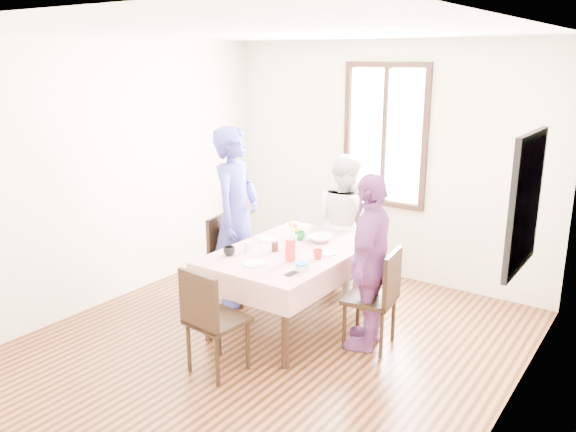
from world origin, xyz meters
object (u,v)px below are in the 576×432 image
object	(u,v)px
person_far	(345,225)
dining_table	(291,288)
person_right	(369,262)
chair_far	(345,251)
chair_near	(217,320)
person_left	(235,217)
chair_left	(235,259)
chair_right	(370,298)

from	to	relation	value
person_far	dining_table	bearing A→B (deg)	114.44
person_right	dining_table	bearing A→B (deg)	-99.19
person_right	chair_far	bearing A→B (deg)	-154.31
chair_near	person_left	distance (m)	1.51
chair_near	chair_far	bearing A→B (deg)	95.16
dining_table	chair_left	distance (m)	0.83
chair_left	chair_far	xyz separation A→B (m)	(0.81, 0.91, 0.00)
person_far	person_right	distance (m)	1.26
person_far	person_right	xyz separation A→B (m)	(0.79, -0.98, 0.03)
person_far	chair_left	bearing A→B (deg)	71.92
chair_near	chair_left	bearing A→B (deg)	129.47
chair_far	chair_near	distance (m)	2.10
chair_far	person_far	world-z (taller)	person_far
chair_left	person_far	world-z (taller)	person_far
chair_right	chair_near	bearing A→B (deg)	135.64
chair_right	person_left	size ratio (longest dim) A/B	0.49
chair_near	person_right	bearing A→B (deg)	59.34
chair_left	chair_far	distance (m)	1.22
chair_left	chair_near	size ratio (longest dim) A/B	1.00
chair_far	person_far	bearing A→B (deg)	95.22
dining_table	chair_near	xyz separation A→B (m)	(-0.00, -1.05, 0.08)
chair_right	person_left	distance (m)	1.68
chair_left	person_left	world-z (taller)	person_left
dining_table	chair_far	xyz separation A→B (m)	(-0.00, 1.05, 0.08)
chair_far	chair_near	xyz separation A→B (m)	(0.00, -2.10, 0.00)
chair_left	chair_near	bearing A→B (deg)	25.04
dining_table	person_left	world-z (taller)	person_left
chair_left	person_left	distance (m)	0.47
chair_near	person_far	bearing A→B (deg)	95.16
chair_near	person_right	distance (m)	1.39
chair_right	chair_near	distance (m)	1.37
chair_right	person_far	size ratio (longest dim) A/B	0.60
dining_table	chair_near	world-z (taller)	chair_near
dining_table	chair_far	world-z (taller)	chair_far
dining_table	chair_left	bearing A→B (deg)	170.02
dining_table	person_left	distance (m)	0.98
dining_table	chair_near	size ratio (longest dim) A/B	1.68
chair_near	person_far	xyz separation A→B (m)	(-0.00, 2.08, 0.30)
chair_far	person_far	size ratio (longest dim) A/B	0.60
dining_table	chair_right	bearing A→B (deg)	3.36
chair_right	chair_near	size ratio (longest dim) A/B	1.00
chair_near	person_far	distance (m)	2.10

